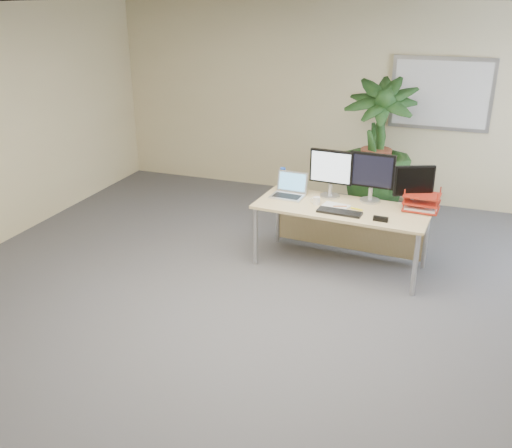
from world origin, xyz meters
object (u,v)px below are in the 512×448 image
(floor_plant, at_px, (375,161))
(laptop, at_px, (289,190))
(desk, at_px, (344,216))
(monitor_right, at_px, (372,174))
(monitor_left, at_px, (331,171))

(floor_plant, height_order, laptop, floor_plant)
(desk, bearing_deg, floor_plant, 87.33)
(desk, bearing_deg, monitor_right, 33.68)
(monitor_right, bearing_deg, monitor_left, -179.55)
(monitor_left, distance_m, laptop, 0.51)
(desk, distance_m, monitor_right, 0.54)
(floor_plant, relative_size, laptop, 4.04)
(floor_plant, bearing_deg, desk, -92.67)
(desk, distance_m, laptop, 0.66)
(desk, xyz_separation_m, floor_plant, (0.07, 1.58, 0.20))
(monitor_left, relative_size, laptop, 1.42)
(monitor_left, bearing_deg, laptop, -165.05)
(monitor_right, xyz_separation_m, laptop, (-0.87, -0.12, -0.25))
(desk, relative_size, laptop, 5.00)
(monitor_right, height_order, laptop, monitor_right)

